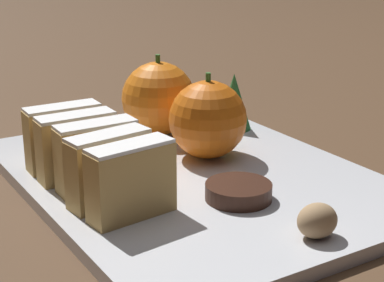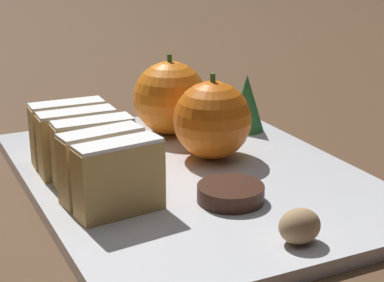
{
  "view_description": "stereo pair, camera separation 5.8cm",
  "coord_description": "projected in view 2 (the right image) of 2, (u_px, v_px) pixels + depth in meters",
  "views": [
    {
      "loc": [
        -0.29,
        -0.47,
        0.23
      ],
      "look_at": [
        0.0,
        0.0,
        0.04
      ],
      "focal_mm": 60.0,
      "sensor_mm": 36.0,
      "label": 1
    },
    {
      "loc": [
        -0.24,
        -0.5,
        0.23
      ],
      "look_at": [
        0.0,
        0.0,
        0.04
      ],
      "focal_mm": 60.0,
      "sensor_mm": 36.0,
      "label": 2
    }
  ],
  "objects": [
    {
      "name": "chocolate_cookie",
      "position": [
        228.0,
        194.0,
        0.52
      ],
      "size": [
        0.06,
        0.06,
        0.01
      ],
      "color": "#381E14",
      "rests_on": "serving_platter"
    },
    {
      "name": "stollen_slice_fifth",
      "position": [
        69.0,
        133.0,
        0.6
      ],
      "size": [
        0.07,
        0.03,
        0.06
      ],
      "color": "tan",
      "rests_on": "serving_platter"
    },
    {
      "name": "stollen_slice_front",
      "position": [
        119.0,
        178.0,
        0.5
      ],
      "size": [
        0.07,
        0.03,
        0.06
      ],
      "color": "tan",
      "rests_on": "serving_platter"
    },
    {
      "name": "ground_plane",
      "position": [
        192.0,
        184.0,
        0.59
      ],
      "size": [
        6.0,
        6.0,
        0.0
      ],
      "primitive_type": "plane",
      "color": "#513823"
    },
    {
      "name": "evergreen_sprig",
      "position": [
        247.0,
        103.0,
        0.7
      ],
      "size": [
        0.04,
        0.04,
        0.06
      ],
      "color": "#2D7538",
      "rests_on": "serving_platter"
    },
    {
      "name": "orange_far",
      "position": [
        212.0,
        120.0,
        0.62
      ],
      "size": [
        0.08,
        0.08,
        0.08
      ],
      "color": "orange",
      "rests_on": "serving_platter"
    },
    {
      "name": "stollen_slice_second",
      "position": [
        102.0,
        165.0,
        0.52
      ],
      "size": [
        0.07,
        0.03,
        0.06
      ],
      "color": "tan",
      "rests_on": "serving_platter"
    },
    {
      "name": "orange_near",
      "position": [
        170.0,
        98.0,
        0.69
      ],
      "size": [
        0.08,
        0.08,
        0.09
      ],
      "color": "orange",
      "rests_on": "serving_platter"
    },
    {
      "name": "stollen_slice_fourth",
      "position": [
        78.0,
        143.0,
        0.58
      ],
      "size": [
        0.07,
        0.03,
        0.06
      ],
      "color": "tan",
      "rests_on": "serving_platter"
    },
    {
      "name": "stollen_slice_third",
      "position": [
        94.0,
        153.0,
        0.55
      ],
      "size": [
        0.07,
        0.02,
        0.06
      ],
      "color": "tan",
      "rests_on": "serving_platter"
    },
    {
      "name": "serving_platter",
      "position": [
        192.0,
        178.0,
        0.59
      ],
      "size": [
        0.29,
        0.38,
        0.01
      ],
      "color": "silver",
      "rests_on": "ground_plane"
    },
    {
      "name": "walnut",
      "position": [
        300.0,
        226.0,
        0.45
      ],
      "size": [
        0.03,
        0.03,
        0.03
      ],
      "color": "tan",
      "rests_on": "serving_platter"
    }
  ]
}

